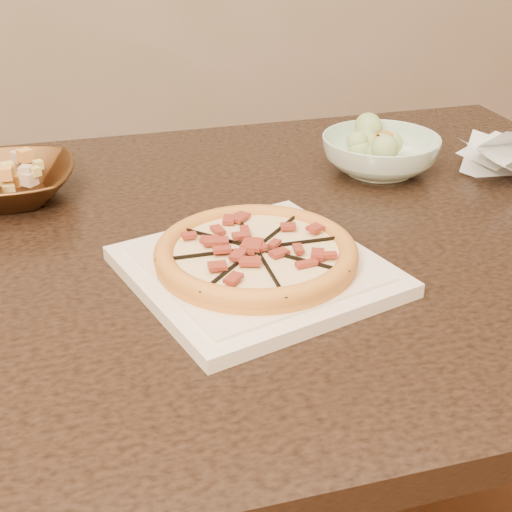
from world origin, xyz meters
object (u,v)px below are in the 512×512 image
(dining_table, at_px, (189,299))
(plate, at_px, (256,270))
(bronze_bowl, at_px, (6,184))
(salad_bowl, at_px, (380,154))
(pizza, at_px, (256,253))

(dining_table, distance_m, plate, 0.17)
(bronze_bowl, bearing_deg, salad_bowl, -1.08)
(salad_bowl, bearing_deg, plate, -132.23)
(plate, bearing_deg, salad_bowl, 47.77)
(dining_table, bearing_deg, bronze_bowl, 141.42)
(plate, xyz_separation_m, bronze_bowl, (-0.32, 0.32, 0.02))
(dining_table, relative_size, plate, 4.22)
(pizza, bearing_deg, bronze_bowl, 135.15)
(pizza, xyz_separation_m, bronze_bowl, (-0.32, 0.32, -0.01))
(plate, relative_size, bronze_bowl, 1.74)
(pizza, bearing_deg, salad_bowl, 47.77)
(plate, distance_m, salad_bowl, 0.42)
(bronze_bowl, bearing_deg, plate, -44.85)
(dining_table, height_order, salad_bowl, salad_bowl)
(dining_table, bearing_deg, plate, -59.25)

